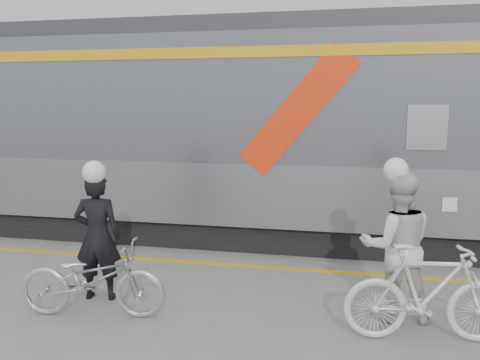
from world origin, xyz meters
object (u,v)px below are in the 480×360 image
(bicycle_left, at_px, (92,279))
(woman, at_px, (397,246))
(bicycle_right, at_px, (428,293))
(man, at_px, (98,236))

(bicycle_left, distance_m, woman, 3.75)
(bicycle_left, relative_size, bicycle_right, 0.98)
(bicycle_left, xyz_separation_m, woman, (3.65, 0.73, 0.44))
(woman, height_order, bicycle_right, woman)
(woman, distance_m, bicycle_right, 0.72)
(man, relative_size, woman, 0.95)
(bicycle_left, bearing_deg, woman, -86.97)
(man, xyz_separation_m, bicycle_left, (0.20, -0.55, -0.39))
(man, xyz_separation_m, woman, (3.85, 0.18, 0.05))
(bicycle_left, distance_m, bicycle_right, 3.96)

